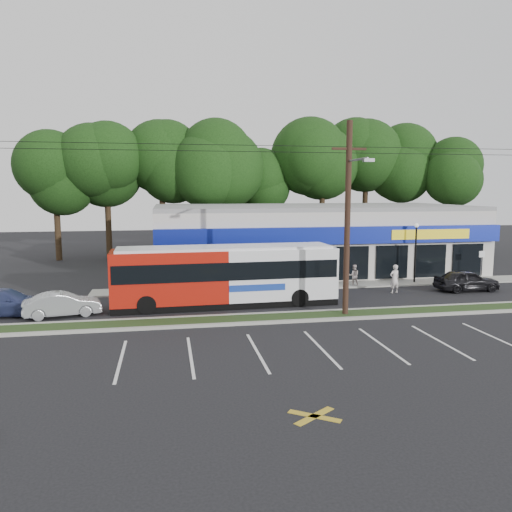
{
  "coord_description": "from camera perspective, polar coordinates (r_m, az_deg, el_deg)",
  "views": [
    {
      "loc": [
        -6.13,
        -23.28,
        6.57
      ],
      "look_at": [
        -1.04,
        5.0,
        2.74
      ],
      "focal_mm": 35.0,
      "sensor_mm": 36.0,
      "label": 1
    }
  ],
  "objects": [
    {
      "name": "ground",
      "position": [
        24.96,
        4.42,
        -7.69
      ],
      "size": [
        120.0,
        120.0,
        0.0
      ],
      "primitive_type": "plane",
      "color": "black",
      "rests_on": "ground"
    },
    {
      "name": "grass_strip",
      "position": [
        25.88,
        3.86,
        -6.99
      ],
      "size": [
        40.0,
        1.6,
        0.12
      ],
      "primitive_type": "cube",
      "color": "#243917",
      "rests_on": "ground"
    },
    {
      "name": "curb_south",
      "position": [
        25.08,
        4.34,
        -7.44
      ],
      "size": [
        40.0,
        0.25,
        0.14
      ],
      "primitive_type": "cube",
      "color": "#9E9E93",
      "rests_on": "ground"
    },
    {
      "name": "curb_north",
      "position": [
        26.67,
        3.42,
        -6.52
      ],
      "size": [
        40.0,
        0.25,
        0.14
      ],
      "primitive_type": "cube",
      "color": "#9E9E93",
      "rests_on": "ground"
    },
    {
      "name": "sidewalk",
      "position": [
        34.76,
        8.67,
        -3.3
      ],
      "size": [
        32.0,
        2.2,
        0.1
      ],
      "primitive_type": "cube",
      "color": "#9E9E93",
      "rests_on": "ground"
    },
    {
      "name": "strip_mall",
      "position": [
        41.07,
        6.3,
        2.08
      ],
      "size": [
        25.0,
        12.55,
        5.3
      ],
      "color": "beige",
      "rests_on": "ground"
    },
    {
      "name": "utility_pole",
      "position": [
        25.84,
        10.13,
        4.92
      ],
      "size": [
        50.0,
        2.77,
        10.0
      ],
      "color": "black",
      "rests_on": "ground"
    },
    {
      "name": "lamp_post",
      "position": [
        36.58,
        17.79,
        1.12
      ],
      "size": [
        0.3,
        0.3,
        4.25
      ],
      "color": "black",
      "rests_on": "ground"
    },
    {
      "name": "sign_post",
      "position": [
        39.11,
        24.37,
        -0.45
      ],
      "size": [
        0.45,
        0.1,
        2.23
      ],
      "color": "#59595E",
      "rests_on": "ground"
    },
    {
      "name": "tree_line",
      "position": [
        50.35,
        1.43,
        9.7
      ],
      "size": [
        46.76,
        6.76,
        11.83
      ],
      "color": "black",
      "rests_on": "ground"
    },
    {
      "name": "metrobus",
      "position": [
        28.37,
        -3.49,
        -2.08
      ],
      "size": [
        12.74,
        3.04,
        3.4
      ],
      "rotation": [
        0.0,
        0.0,
        0.03
      ],
      "color": "#AE180D",
      "rests_on": "ground"
    },
    {
      "name": "car_dark",
      "position": [
        35.31,
        22.92,
        -2.57
      ],
      "size": [
        4.15,
        1.71,
        1.41
      ],
      "primitive_type": "imported",
      "rotation": [
        0.0,
        0.0,
        1.58
      ],
      "color": "black",
      "rests_on": "ground"
    },
    {
      "name": "car_silver",
      "position": [
        27.97,
        -21.25,
        -5.17
      ],
      "size": [
        4.06,
        2.12,
        1.27
      ],
      "primitive_type": "imported",
      "rotation": [
        0.0,
        0.0,
        1.78
      ],
      "color": "#929599",
      "rests_on": "ground"
    },
    {
      "name": "car_blue",
      "position": [
        29.39,
        -26.83,
        -4.74
      ],
      "size": [
        4.94,
        2.2,
        1.41
      ],
      "primitive_type": "imported",
      "rotation": [
        0.0,
        0.0,
        1.52
      ],
      "color": "navy",
      "rests_on": "ground"
    },
    {
      "name": "pedestrian_a",
      "position": [
        33.06,
        15.55,
        -2.53
      ],
      "size": [
        0.74,
        0.55,
        1.83
      ],
      "primitive_type": "imported",
      "rotation": [
        0.0,
        0.0,
        3.33
      ],
      "color": "silver",
      "rests_on": "ground"
    },
    {
      "name": "pedestrian_b",
      "position": [
        34.64,
        11.12,
        -2.21
      ],
      "size": [
        0.83,
        0.71,
        1.51
      ],
      "primitive_type": "imported",
      "rotation": [
        0.0,
        0.0,
        2.94
      ],
      "color": "beige",
      "rests_on": "ground"
    }
  ]
}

